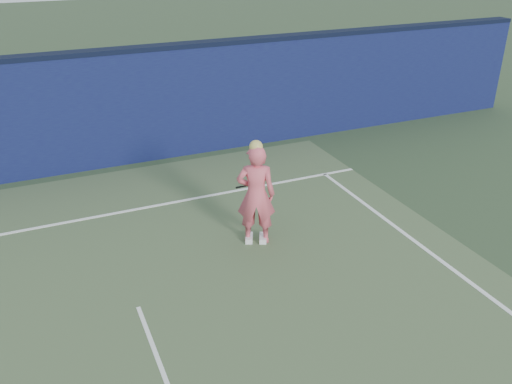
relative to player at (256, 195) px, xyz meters
name	(u,v)px	position (x,y,z in m)	size (l,w,h in m)	color
ground	(155,353)	(-2.29, -2.02, -0.90)	(80.00, 80.00, 0.00)	#2E3F27
backstop_wall	(77,115)	(-2.29, 4.48, 0.35)	(24.00, 0.40, 2.50)	#0E113E
wall_cap	(68,54)	(-2.29, 4.48, 1.65)	(24.00, 0.42, 0.10)	black
player	(256,195)	(0.00, 0.00, 0.00)	(0.77, 0.66, 1.86)	#D95464
racket	(255,184)	(0.16, 0.39, -0.01)	(0.46, 0.30, 0.28)	black
court_lines	(162,369)	(-2.29, -2.35, -0.88)	(11.00, 12.04, 0.01)	white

